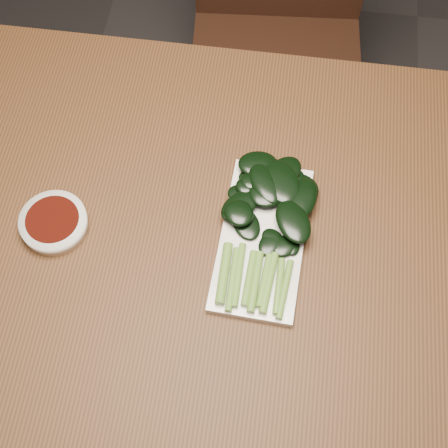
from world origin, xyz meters
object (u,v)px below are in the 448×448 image
table (208,251)px  serving_plate (262,238)px  sauce_bowl (54,223)px  chair_far (277,36)px  gai_lan (270,208)px

table → serving_plate: 0.12m
sauce_bowl → serving_plate: 0.34m
chair_far → serving_plate: bearing=-92.8°
chair_far → sauce_bowl: chair_far is taller
table → gai_lan: (0.10, 0.05, 0.10)m
chair_far → serving_plate: chair_far is taller
table → sauce_bowl: size_ratio=12.81×
chair_far → serving_plate: size_ratio=3.15×
table → gai_lan: bearing=25.1°
sauce_bowl → gai_lan: 0.35m
chair_far → sauce_bowl: size_ratio=8.14×
serving_plate → gai_lan: (0.01, 0.05, 0.02)m
sauce_bowl → gai_lan: size_ratio=0.36×
chair_far → gai_lan: chair_far is taller
serving_plate → gai_lan: 0.05m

